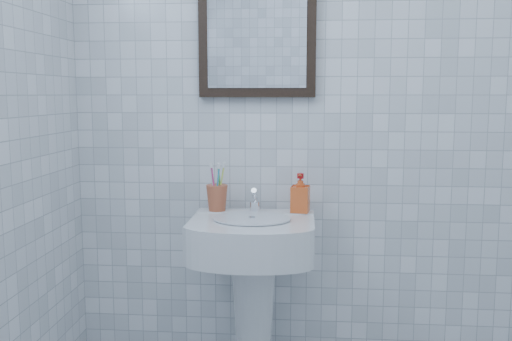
{
  "coord_description": "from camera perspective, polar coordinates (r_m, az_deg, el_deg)",
  "views": [
    {
      "loc": [
        -0.08,
        -1.28,
        1.25
      ],
      "look_at": [
        -0.27,
        0.86,
        0.97
      ],
      "focal_mm": 40.0,
      "sensor_mm": 36.0,
      "label": 1
    }
  ],
  "objects": [
    {
      "name": "wall_back",
      "position": [
        2.48,
        6.88,
        7.51
      ],
      "size": [
        2.2,
        0.02,
        2.5
      ],
      "primitive_type": "cube",
      "color": "white",
      "rests_on": "ground"
    },
    {
      "name": "toothbrush_cup",
      "position": [
        2.44,
        -3.92,
        -2.75
      ],
      "size": [
        0.1,
        0.1,
        0.11
      ],
      "primitive_type": null,
      "rotation": [
        0.0,
        0.0,
        -0.11
      ],
      "color": "#B35534",
      "rests_on": "washbasin"
    },
    {
      "name": "washbasin",
      "position": [
        2.39,
        -0.3,
        -10.38
      ],
      "size": [
        0.5,
        0.36,
        0.77
      ],
      "color": "white",
      "rests_on": "ground"
    },
    {
      "name": "soap_dispenser",
      "position": [
        2.41,
        4.45,
        -2.24
      ],
      "size": [
        0.08,
        0.09,
        0.16
      ],
      "primitive_type": "imported",
      "rotation": [
        0.0,
        0.0,
        -0.14
      ],
      "color": "#D95415",
      "rests_on": "washbasin"
    },
    {
      "name": "faucet",
      "position": [
        2.41,
        -0.11,
        -3.16
      ],
      "size": [
        0.04,
        0.1,
        0.11
      ],
      "color": "silver",
      "rests_on": "washbasin"
    },
    {
      "name": "wall_mirror",
      "position": [
        2.49,
        0.11,
        14.49
      ],
      "size": [
        0.5,
        0.04,
        0.62
      ],
      "color": "black",
      "rests_on": "wall_back"
    }
  ]
}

